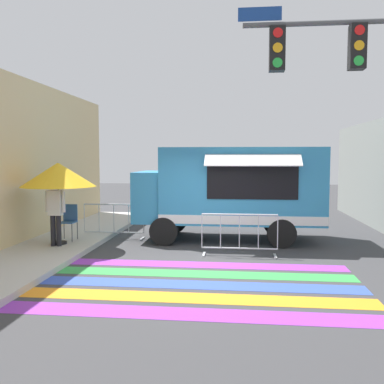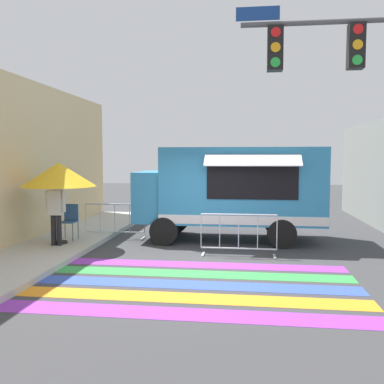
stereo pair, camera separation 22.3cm
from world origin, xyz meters
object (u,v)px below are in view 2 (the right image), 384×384
Objects in this scene: traffic_signal_pole at (356,80)px; vendor_person at (56,208)px; barricade_side at (115,221)px; patio_umbrella at (59,175)px; barricade_front at (239,235)px; food_truck at (228,187)px; folding_chair at (70,218)px.

vendor_person is (-7.06, 1.17, -2.88)m from traffic_signal_pole.
barricade_side is at bearing 74.52° from vendor_person.
patio_umbrella is 1.15× the size of barricade_front.
barricade_front is at bearing -26.72° from barricade_side.
barricade_side is (-6.09, 3.01, -3.47)m from traffic_signal_pole.
food_truck is 4.72m from patio_umbrella.
vendor_person is at bearing -85.51° from patio_umbrella.
barricade_side is at bearing 57.64° from patio_umbrella.
folding_chair reaches higher than barricade_side.
patio_umbrella is at bearing -157.86° from food_truck.
traffic_signal_pole is 5.71× the size of folding_chair.
barricade_side is (-3.71, 1.87, -0.00)m from barricade_front.
food_truck is 4.87m from traffic_signal_pole.
patio_umbrella is 2.19× the size of folding_chair.
barricade_side is (0.97, 1.85, -0.59)m from vendor_person.
traffic_signal_pole is 2.60× the size of patio_umbrella.
traffic_signal_pole reaches higher than folding_chair.
food_truck reaches higher than barricade_front.
patio_umbrella is 4.93m from barricade_front.
traffic_signal_pole reaches higher than barricade_front.
patio_umbrella reaches higher than folding_chair.
barricade_side is (0.97, 0.99, -0.22)m from folding_chair.
food_truck reaches higher than patio_umbrella.
traffic_signal_pole reaches higher than patio_umbrella.
food_truck is 2.85× the size of barricade_front.
barricade_front is (0.35, -2.07, -1.03)m from food_truck.
vendor_person is 0.92× the size of barricade_side.
food_truck is at bearing 3.39° from barricade_side.
folding_chair is at bearing 169.35° from barricade_front.
patio_umbrella is at bearing 106.85° from vendor_person.
food_truck reaches higher than folding_chair.
vendor_person is at bearing -154.73° from food_truck.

